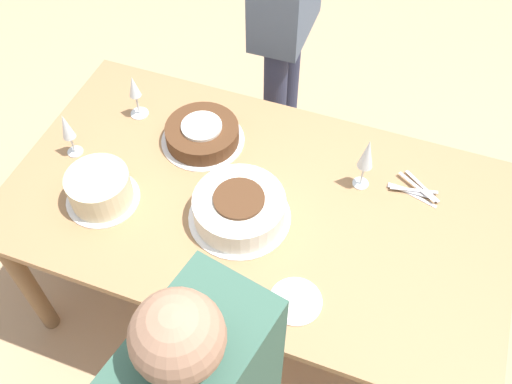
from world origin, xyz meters
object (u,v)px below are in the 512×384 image
object	(u,v)px
cake_back_decorated	(100,189)
wine_glass_far	(134,90)
cake_center_white	(239,208)
wine_glass_extra	(367,155)
wine_glass_near	(67,128)
cake_front_chocolate	(202,134)

from	to	relation	value
cake_back_decorated	wine_glass_far	size ratio (longest dim) A/B	1.36
cake_center_white	cake_back_decorated	distance (m)	0.49
cake_back_decorated	wine_glass_far	xyz separation A→B (m)	(0.08, -0.43, 0.07)
wine_glass_extra	wine_glass_far	bearing A→B (deg)	-2.87
cake_back_decorated	wine_glass_far	bearing A→B (deg)	-79.83
cake_center_white	cake_back_decorated	bearing A→B (deg)	11.02
cake_back_decorated	wine_glass_far	world-z (taller)	wine_glass_far
cake_back_decorated	wine_glass_near	xyz separation A→B (m)	(0.21, -0.16, 0.07)
wine_glass_far	cake_center_white	bearing A→B (deg)	149.16
cake_center_white	wine_glass_extra	distance (m)	0.47
cake_center_white	cake_front_chocolate	bearing A→B (deg)	-47.60
wine_glass_extra	cake_front_chocolate	bearing A→B (deg)	0.01
wine_glass_near	wine_glass_extra	world-z (taller)	wine_glass_extra
cake_front_chocolate	wine_glass_far	world-z (taller)	wine_glass_far
cake_front_chocolate	wine_glass_extra	xyz separation A→B (m)	(-0.62, -0.00, 0.12)
cake_front_chocolate	cake_back_decorated	bearing A→B (deg)	60.08
cake_center_white	wine_glass_near	distance (m)	0.71
cake_center_white	wine_glass_far	world-z (taller)	wine_glass_far
cake_center_white	wine_glass_far	size ratio (longest dim) A/B	1.86
wine_glass_far	wine_glass_near	bearing A→B (deg)	63.46
wine_glass_far	wine_glass_extra	bearing A→B (deg)	177.13
cake_front_chocolate	wine_glass_extra	size ratio (longest dim) A/B	1.40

